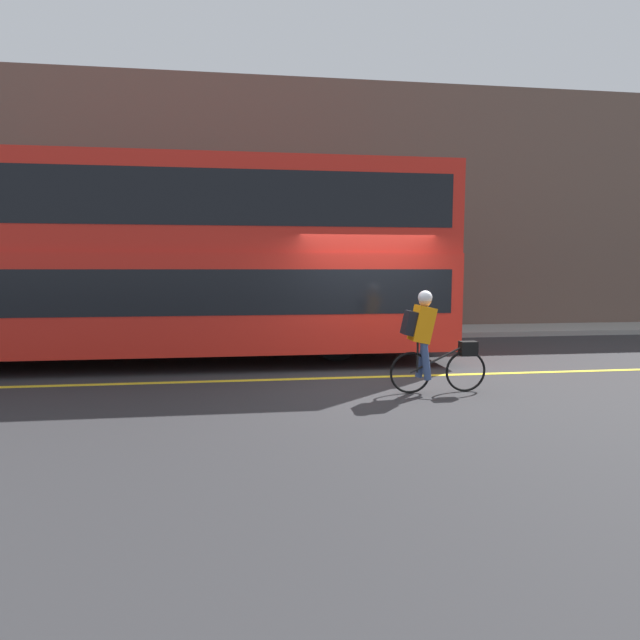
% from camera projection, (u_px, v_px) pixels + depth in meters
% --- Properties ---
extents(ground_plane, '(80.00, 80.00, 0.00)m').
position_uv_depth(ground_plane, '(379.00, 381.00, 8.42)').
color(ground_plane, '#2D2D30').
extents(road_center_line, '(50.00, 0.14, 0.01)m').
position_uv_depth(road_center_line, '(375.00, 377.00, 8.70)').
color(road_center_line, yellow).
rests_on(road_center_line, ground_plane).
extents(sidewalk_curb, '(60.00, 1.92, 0.14)m').
position_uv_depth(sidewalk_curb, '(329.00, 333.00, 14.17)').
color(sidewalk_curb, gray).
rests_on(sidewalk_curb, ground_plane).
extents(building_facade, '(60.00, 0.30, 7.38)m').
position_uv_depth(building_facade, '(324.00, 208.00, 14.90)').
color(building_facade, brown).
rests_on(building_facade, ground_plane).
extents(bus, '(11.59, 2.55, 3.89)m').
position_uv_depth(bus, '(154.00, 254.00, 9.72)').
color(bus, black).
rests_on(bus, ground_plane).
extents(cyclist_on_bike, '(1.51, 0.32, 1.56)m').
position_uv_depth(cyclist_on_bike, '(428.00, 338.00, 7.51)').
color(cyclist_on_bike, black).
rests_on(cyclist_on_bike, ground_plane).
extents(street_sign_post, '(0.36, 0.09, 2.46)m').
position_uv_depth(street_sign_post, '(154.00, 282.00, 13.33)').
color(street_sign_post, '#59595B').
rests_on(street_sign_post, sidewalk_curb).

